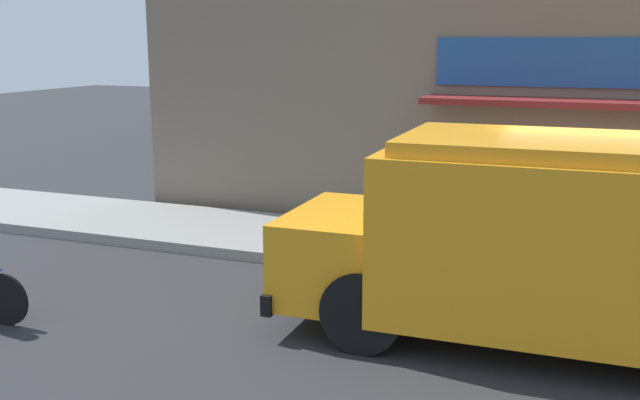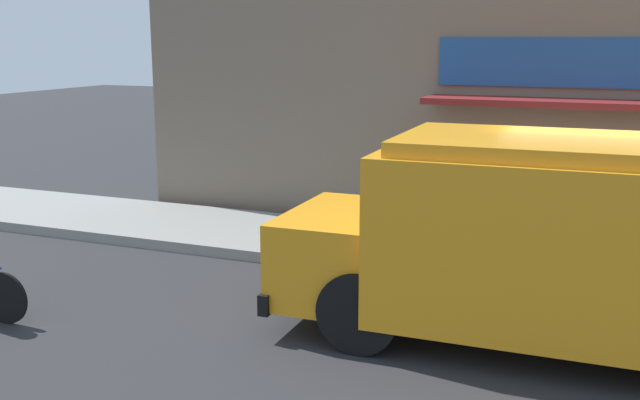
{
  "view_description": "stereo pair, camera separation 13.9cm",
  "coord_description": "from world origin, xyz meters",
  "views": [
    {
      "loc": [
        -0.04,
        -9.69,
        3.31
      ],
      "look_at": [
        -3.76,
        -0.2,
        1.1
      ],
      "focal_mm": 42.0,
      "sensor_mm": 36.0,
      "label": 1
    },
    {
      "loc": [
        0.09,
        -9.64,
        3.31
      ],
      "look_at": [
        -3.76,
        -0.2,
        1.1
      ],
      "focal_mm": 42.0,
      "sensor_mm": 36.0,
      "label": 2
    }
  ],
  "objects": [
    {
      "name": "storefront",
      "position": [
        -0.03,
        2.73,
        2.38
      ],
      "size": [
        16.83,
        1.05,
        4.74
      ],
      "color": "#756656",
      "rests_on": "ground_plane"
    },
    {
      "name": "sidewalk",
      "position": [
        0.0,
        1.22,
        0.08
      ],
      "size": [
        28.0,
        2.44,
        0.17
      ],
      "color": "gray",
      "rests_on": "ground_plane"
    },
    {
      "name": "ground_plane",
      "position": [
        0.0,
        0.0,
        0.0
      ],
      "size": [
        70.0,
        70.0,
        0.0
      ],
      "primitive_type": "plane",
      "color": "#2B2B2D"
    },
    {
      "name": "trash_bin",
      "position": [
        -3.34,
        1.67,
        0.59
      ],
      "size": [
        0.5,
        0.5,
        0.84
      ],
      "color": "#2D5138",
      "rests_on": "sidewalk"
    },
    {
      "name": "school_bus",
      "position": [
        -0.3,
        -1.56,
        1.21
      ],
      "size": [
        5.95,
        2.62,
        2.3
      ],
      "rotation": [
        0.0,
        0.0,
        0.02
      ],
      "color": "orange",
      "rests_on": "ground_plane"
    }
  ]
}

